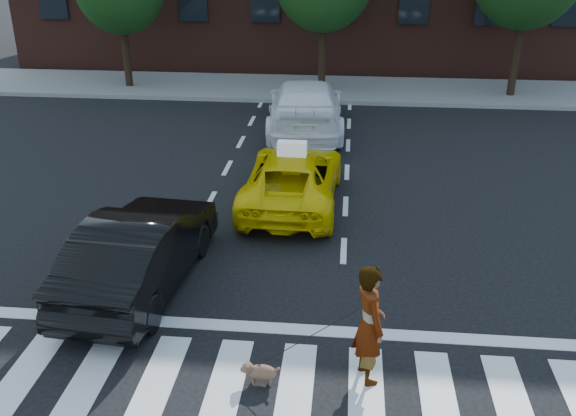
{
  "coord_description": "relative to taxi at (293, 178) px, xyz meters",
  "views": [
    {
      "loc": [
        1.61,
        -7.06,
        6.11
      ],
      "look_at": [
        0.52,
        3.95,
        1.1
      ],
      "focal_mm": 40.0,
      "sensor_mm": 36.0,
      "label": 1
    }
  ],
  "objects": [
    {
      "name": "ground",
      "position": [
        -0.36,
        -6.68,
        -0.63
      ],
      "size": [
        120.0,
        120.0,
        0.0
      ],
      "primitive_type": "plane",
      "color": "black",
      "rests_on": "ground"
    },
    {
      "name": "crosswalk",
      "position": [
        -0.36,
        -6.68,
        -0.62
      ],
      "size": [
        13.0,
        2.4,
        0.01
      ],
      "primitive_type": "cube",
      "color": "silver",
      "rests_on": "ground"
    },
    {
      "name": "stop_line",
      "position": [
        -0.36,
        -5.08,
        -0.62
      ],
      "size": [
        12.0,
        0.3,
        0.01
      ],
      "primitive_type": "cube",
      "color": "silver",
      "rests_on": "ground"
    },
    {
      "name": "sidewalk_far",
      "position": [
        -0.36,
        10.82,
        -0.55
      ],
      "size": [
        30.0,
        4.0,
        0.15
      ],
      "primitive_type": "cube",
      "color": "slate",
      "rests_on": "ground"
    },
    {
      "name": "taxi",
      "position": [
        0.0,
        0.0,
        0.0
      ],
      "size": [
        2.19,
        4.57,
        1.26
      ],
      "primitive_type": "imported",
      "rotation": [
        0.0,
        0.0,
        3.12
      ],
      "color": "#E5C604",
      "rests_on": "ground"
    },
    {
      "name": "black_sedan",
      "position": [
        -2.36,
        -3.96,
        0.1
      ],
      "size": [
        1.91,
        4.55,
        1.46
      ],
      "primitive_type": "imported",
      "rotation": [
        0.0,
        0.0,
        3.06
      ],
      "color": "black",
      "rests_on": "ground"
    },
    {
      "name": "white_suv",
      "position": [
        -0.12,
        5.54,
        0.18
      ],
      "size": [
        2.62,
        5.71,
        1.62
      ],
      "primitive_type": "imported",
      "rotation": [
        0.0,
        0.0,
        3.21
      ],
      "color": "white",
      "rests_on": "ground"
    },
    {
      "name": "woman",
      "position": [
        1.65,
        -6.15,
        0.29
      ],
      "size": [
        0.64,
        0.78,
        1.84
      ],
      "primitive_type": "imported",
      "rotation": [
        0.0,
        0.0,
        1.92
      ],
      "color": "#999999",
      "rests_on": "ground"
    },
    {
      "name": "dog",
      "position": [
        0.11,
        -6.43,
        -0.43
      ],
      "size": [
        0.58,
        0.22,
        0.33
      ],
      "rotation": [
        0.0,
        0.0,
        0.01
      ],
      "color": "#9C7C4F",
      "rests_on": "ground"
    },
    {
      "name": "taxi_sign",
      "position": [
        0.0,
        -0.2,
        0.79
      ],
      "size": [
        0.66,
        0.3,
        0.32
      ],
      "primitive_type": "cube",
      "rotation": [
        0.0,
        0.0,
        3.12
      ],
      "color": "white",
      "rests_on": "taxi"
    }
  ]
}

